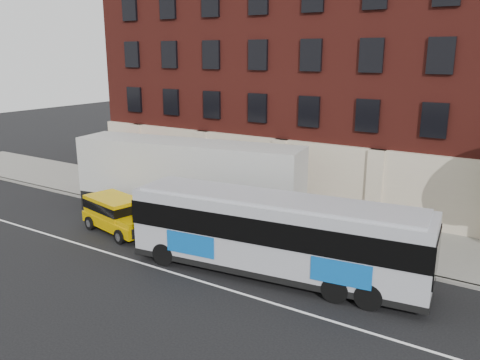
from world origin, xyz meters
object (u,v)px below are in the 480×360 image
Objects in this scene: city_bus at (275,233)px; shipping_container at (188,180)px; sign_pole at (116,183)px; yellow_suv at (117,212)px.

city_bus is 8.96m from shipping_container.
sign_pole is 0.51× the size of yellow_suv.
yellow_suv is (-9.70, 0.20, -0.88)m from city_bus.
shipping_container reaches higher than yellow_suv.
city_bus is 0.96× the size of shipping_container.
city_bus is at bearing -27.27° from shipping_container.
shipping_container is at bearing 65.95° from yellow_suv.
sign_pole is 5.27m from shipping_container.
city_bus is at bearing -14.71° from sign_pole.
shipping_container is (-7.96, 4.10, 0.27)m from city_bus.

